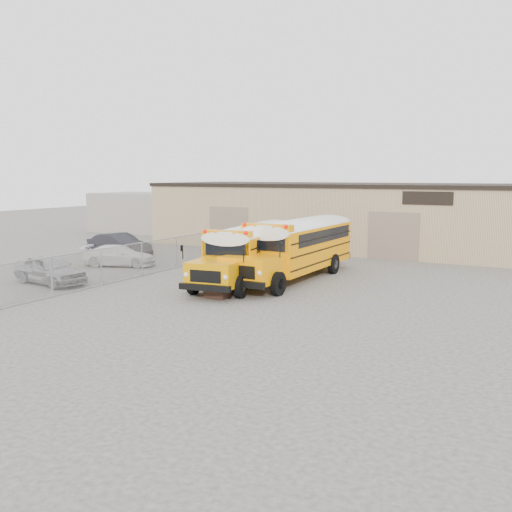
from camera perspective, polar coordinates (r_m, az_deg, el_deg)
The scene contains 10 objects.
ground at distance 24.72m, azimuth -5.03°, elevation -4.26°, with size 120.00×120.00×0.00m, color #43413D.
warehouse at distance 42.35m, azimuth 10.15°, elevation 4.04°, with size 30.20×10.20×4.67m.
chainlink_fence at distance 30.48m, azimuth -11.32°, elevation -0.31°, with size 0.07×18.07×1.81m.
distant_building_left at distance 55.11m, azimuth -11.42°, elevation 4.33°, with size 8.00×6.00×3.60m, color gray.
school_bus_left at distance 34.04m, azimuth 2.94°, elevation 1.96°, with size 3.70×9.92×2.83m.
school_bus_right at distance 35.11m, azimuth 8.45°, elevation 2.29°, with size 2.85×10.52×3.07m.
tarp_bundle at distance 24.70m, azimuth -3.82°, elevation -2.51°, with size 1.06×1.06×1.44m.
car_silver at distance 29.53m, azimuth -19.90°, elevation -1.27°, with size 1.70×4.23×1.44m, color #A9A9AE.
car_white at distance 34.21m, azimuth -13.52°, elevation 0.03°, with size 1.71×4.21×1.22m, color silver.
car_dark at distance 37.99m, azimuth -13.51°, elevation 1.06°, with size 1.63×4.67×1.54m, color black.
Camera 1 is at (13.45, -20.05, 5.28)m, focal length 40.00 mm.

